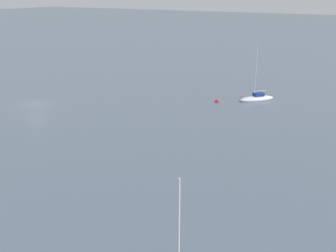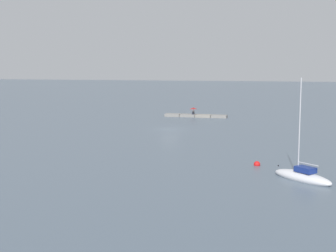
{
  "view_description": "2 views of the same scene",
  "coord_description": "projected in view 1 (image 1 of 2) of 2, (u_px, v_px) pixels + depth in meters",
  "views": [
    {
      "loc": [
        40.95,
        47.23,
        16.5
      ],
      "look_at": [
        6.9,
        27.18,
        3.21
      ],
      "focal_mm": 43.92,
      "sensor_mm": 36.0,
      "label": 1
    },
    {
      "loc": [
        -18.79,
        67.54,
        9.25
      ],
      "look_at": [
        -6.15,
        22.71,
        3.44
      ],
      "focal_mm": 50.51,
      "sensor_mm": 36.0,
      "label": 2
    }
  ],
  "objects": [
    {
      "name": "sailboat_white_far",
      "position": [
        257.0,
        98.0,
        63.58
      ],
      "size": [
        5.46,
        4.98,
        8.7
      ],
      "rotation": [
        0.0,
        0.0,
        4.01
      ],
      "color": "silver",
      "rests_on": "ground_plane"
    },
    {
      "name": "ground_plane",
      "position": [
        35.0,
        104.0,
        61.42
      ],
      "size": [
        500.0,
        500.0,
        0.0
      ],
      "primitive_type": "plane",
      "color": "slate"
    },
    {
      "name": "mooring_buoy_mid",
      "position": [
        217.0,
        101.0,
        62.58
      ],
      "size": [
        0.62,
        0.62,
        0.62
      ],
      "color": "red",
      "rests_on": "ground_plane"
    }
  ]
}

